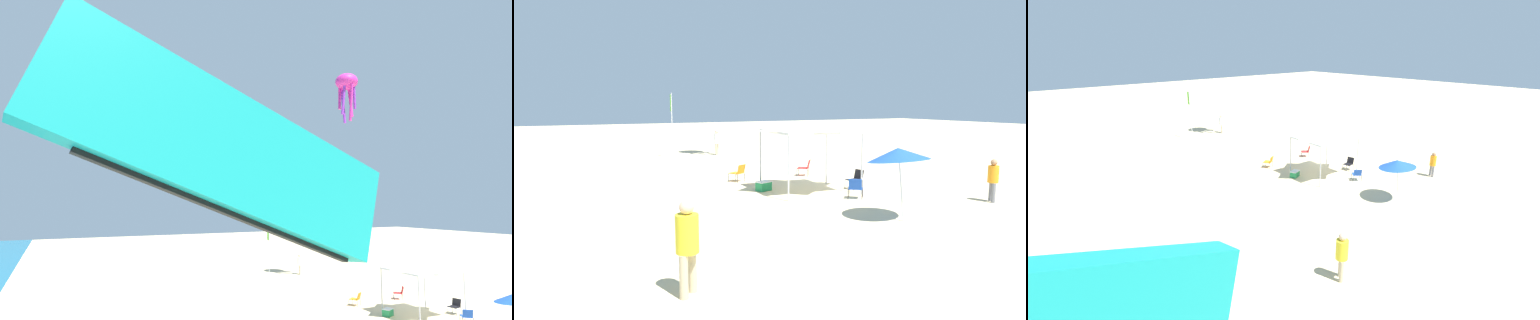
% 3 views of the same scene
% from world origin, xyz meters
% --- Properties ---
extents(ground, '(120.00, 120.00, 0.10)m').
position_xyz_m(ground, '(0.00, 0.00, -0.05)').
color(ground, beige).
extents(canopy_tent, '(3.04, 3.48, 2.94)m').
position_xyz_m(canopy_tent, '(-2.17, 2.45, 2.69)').
color(canopy_tent, '#B7B7BC').
rests_on(canopy_tent, ground).
extents(beach_umbrella, '(1.98, 1.96, 2.43)m').
position_xyz_m(beach_umbrella, '(-7.35, 2.42, 2.09)').
color(beach_umbrella, silver).
rests_on(beach_umbrella, ground).
extents(folding_chair_near_cooler, '(0.79, 0.81, 0.82)m').
position_xyz_m(folding_chair_near_cooler, '(1.30, 0.56, 0.47)').
color(folding_chair_near_cooler, black).
rests_on(folding_chair_near_cooler, ground).
extents(folding_chair_facing_ocean, '(0.61, 0.69, 0.82)m').
position_xyz_m(folding_chair_facing_ocean, '(-2.61, 0.39, 0.47)').
color(folding_chair_facing_ocean, black).
rests_on(folding_chair_facing_ocean, ground).
extents(folding_chair_right_of_tent, '(0.81, 0.80, 0.82)m').
position_xyz_m(folding_chair_right_of_tent, '(-4.28, 1.68, 0.47)').
color(folding_chair_right_of_tent, black).
rests_on(folding_chair_right_of_tent, ground).
extents(folding_chair_left_of_tent, '(0.79, 0.75, 0.82)m').
position_xyz_m(folding_chair_left_of_tent, '(1.24, 4.21, 0.47)').
color(folding_chair_left_of_tent, black).
rests_on(folding_chair_left_of_tent, ground).
extents(cooler_box, '(0.60, 0.72, 0.40)m').
position_xyz_m(cooler_box, '(-1.21, 4.10, 0.20)').
color(cooler_box, '#1E8C4C').
rests_on(cooler_box, ground).
extents(banner_flag, '(0.36, 0.06, 4.28)m').
position_xyz_m(banner_flag, '(11.62, 4.63, 2.56)').
color(banner_flag, silver).
rests_on(banner_flag, ground).
extents(person_near_umbrella, '(0.38, 0.38, 1.60)m').
position_xyz_m(person_near_umbrella, '(-6.94, -2.58, 0.94)').
color(person_near_umbrella, slate).
rests_on(person_near_umbrella, ground).
extents(person_by_tent, '(0.45, 0.45, 1.88)m').
position_xyz_m(person_by_tent, '(-9.88, 9.89, 1.10)').
color(person_by_tent, '#C6B28C').
rests_on(person_by_tent, ground).
extents(person_watching_sky, '(0.42, 0.42, 1.75)m').
position_xyz_m(person_watching_sky, '(11.89, 1.41, 1.03)').
color(person_watching_sky, '#C6B28C').
rests_on(person_watching_sky, ground).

